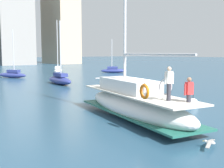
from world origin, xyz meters
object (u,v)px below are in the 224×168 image
object	(u,v)px
moored_sloop_near	(60,79)
seagull	(210,142)
main_sailboat	(135,103)
mooring_buoy	(193,103)
moored_catamaran	(12,74)
moored_cutter_left	(114,70)
moored_sloop_far	(58,70)

from	to	relation	value
moored_sloop_near	seagull	size ratio (longest dim) A/B	6.17
main_sailboat	seagull	bearing A→B (deg)	-102.84
main_sailboat	moored_sloop_near	size ratio (longest dim) A/B	1.69
main_sailboat	mooring_buoy	xyz separation A→B (m)	(5.66, 0.03, -0.69)
mooring_buoy	seagull	bearing A→B (deg)	-141.91
moored_catamaran	mooring_buoy	size ratio (longest dim) A/B	7.32
moored_cutter_left	moored_catamaran	bearing A→B (deg)	174.42
moored_catamaran	mooring_buoy	bearing A→B (deg)	-88.05
main_sailboat	moored_sloop_near	distance (m)	18.92
moored_sloop_far	seagull	world-z (taller)	moored_sloop_far
moored_sloop_near	moored_cutter_left	xyz separation A→B (m)	(17.00, 10.18, -0.09)
moored_catamaran	mooring_buoy	world-z (taller)	moored_catamaran
main_sailboat	seagull	size ratio (longest dim) A/B	10.40
moored_sloop_near	mooring_buoy	world-z (taller)	moored_sloop_near
moored_catamaran	seagull	bearing A→B (deg)	-99.41
seagull	mooring_buoy	bearing A→B (deg)	38.09
moored_sloop_near	moored_sloop_far	size ratio (longest dim) A/B	0.78
main_sailboat	moored_catamaran	world-z (taller)	main_sailboat
moored_sloop_near	moored_catamaran	distance (m)	11.98
moored_cutter_left	mooring_buoy	xyz separation A→B (m)	(-16.97, -28.22, -0.28)
moored_sloop_far	mooring_buoy	distance (m)	35.02
moored_sloop_far	moored_catamaran	world-z (taller)	moored_sloop_far
moored_catamaran	moored_sloop_far	bearing A→B (deg)	21.90
main_sailboat	mooring_buoy	bearing A→B (deg)	0.26
moored_sloop_near	moored_sloop_far	distance (m)	18.14
moored_sloop_near	moored_cutter_left	bearing A→B (deg)	30.91
moored_sloop_near	seagull	bearing A→B (deg)	-106.30
moored_sloop_far	mooring_buoy	world-z (taller)	moored_sloop_far
moored_sloop_near	moored_catamaran	bearing A→B (deg)	94.75
moored_cutter_left	moored_sloop_far	bearing A→B (deg)	145.32
moored_catamaran	moored_cutter_left	size ratio (longest dim) A/B	1.16
moored_sloop_far	moored_cutter_left	xyz separation A→B (m)	(8.22, -5.69, -0.11)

